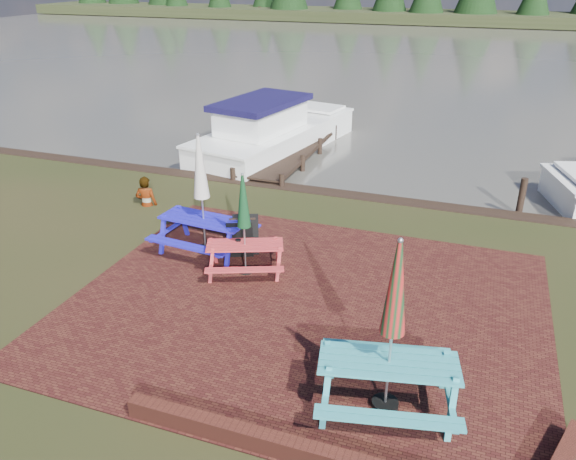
# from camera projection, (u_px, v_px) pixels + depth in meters

# --- Properties ---
(ground) EXTENTS (120.00, 120.00, 0.00)m
(ground) POSITION_uv_depth(u_px,v_px,m) (288.00, 335.00, 10.06)
(ground) COLOR black
(ground) RESTS_ON ground
(paving) EXTENTS (9.00, 7.50, 0.02)m
(paving) POSITION_uv_depth(u_px,v_px,m) (305.00, 305.00, 10.90)
(paving) COLOR black
(paving) RESTS_ON ground
(water) EXTENTS (120.00, 60.00, 0.02)m
(water) POSITION_uv_depth(u_px,v_px,m) (455.00, 56.00, 41.59)
(water) COLOR #434039
(water) RESTS_ON ground
(picnic_table_teal) EXTENTS (2.33, 2.16, 2.79)m
(picnic_table_teal) POSITION_uv_depth(u_px,v_px,m) (390.00, 354.00, 7.98)
(picnic_table_teal) COLOR teal
(picnic_table_teal) RESTS_ON ground
(picnic_table_red) EXTENTS (2.03, 1.93, 2.23)m
(picnic_table_red) POSITION_uv_depth(u_px,v_px,m) (245.00, 240.00, 11.77)
(picnic_table_red) COLOR #BC3032
(picnic_table_red) RESTS_ON ground
(picnic_table_blue) EXTENTS (2.15, 1.95, 2.77)m
(picnic_table_blue) POSITION_uv_depth(u_px,v_px,m) (203.00, 213.00, 12.58)
(picnic_table_blue) COLOR #1E19BF
(picnic_table_blue) RESTS_ON ground
(chalkboard) EXTENTS (0.63, 0.75, 0.94)m
(chalkboard) POSITION_uv_depth(u_px,v_px,m) (243.00, 237.00, 12.57)
(chalkboard) COLOR black
(chalkboard) RESTS_ON ground
(jetty) EXTENTS (1.76, 9.08, 1.00)m
(jetty) POSITION_uv_depth(u_px,v_px,m) (301.00, 142.00, 20.68)
(jetty) COLOR black
(jetty) RESTS_ON ground
(boat_jetty) EXTENTS (4.13, 8.13, 2.25)m
(boat_jetty) POSITION_uv_depth(u_px,v_px,m) (273.00, 134.00, 20.36)
(boat_jetty) COLOR white
(boat_jetty) RESTS_ON ground
(person) EXTENTS (0.67, 0.51, 1.64)m
(person) POSITION_uv_depth(u_px,v_px,m) (144.00, 177.00, 15.16)
(person) COLOR gray
(person) RESTS_ON ground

